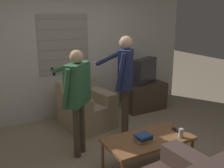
# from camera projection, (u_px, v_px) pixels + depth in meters

# --- Properties ---
(ground_plane) EXTENTS (16.00, 16.00, 0.00)m
(ground_plane) POSITION_uv_depth(u_px,v_px,m) (125.00, 159.00, 3.84)
(ground_plane) COLOR gray
(wall_back) EXTENTS (5.20, 0.08, 2.55)m
(wall_back) POSITION_uv_depth(u_px,v_px,m) (73.00, 53.00, 5.20)
(wall_back) COLOR silver
(wall_back) RESTS_ON ground_plane
(armchair_beige) EXTENTS (0.93, 1.02, 0.84)m
(armchair_beige) POSITION_uv_depth(u_px,v_px,m) (86.00, 108.00, 4.88)
(armchair_beige) COLOR tan
(armchair_beige) RESTS_ON ground_plane
(coffee_table) EXTENTS (1.20, 0.60, 0.45)m
(coffee_table) POSITION_uv_depth(u_px,v_px,m) (148.00, 140.00, 3.53)
(coffee_table) COLOR brown
(coffee_table) RESTS_ON ground_plane
(tv_stand) EXTENTS (0.91, 0.51, 0.59)m
(tv_stand) POSITION_uv_depth(u_px,v_px,m) (144.00, 96.00, 5.72)
(tv_stand) COLOR #4C3D2D
(tv_stand) RESTS_ON ground_plane
(tv) EXTENTS (0.68, 0.45, 0.54)m
(tv) POSITION_uv_depth(u_px,v_px,m) (145.00, 71.00, 5.57)
(tv) COLOR #2D2D33
(tv) RESTS_ON tv_stand
(person_left_standing) EXTENTS (0.53, 0.83, 1.59)m
(person_left_standing) POSITION_uv_depth(u_px,v_px,m) (77.00, 91.00, 3.71)
(person_left_standing) COLOR #4C4233
(person_left_standing) RESTS_ON ground_plane
(person_right_standing) EXTENTS (0.53, 0.77, 1.72)m
(person_right_standing) POSITION_uv_depth(u_px,v_px,m) (125.00, 75.00, 4.26)
(person_right_standing) COLOR #4C4233
(person_right_standing) RESTS_ON ground_plane
(book_stack) EXTENTS (0.26, 0.21, 0.09)m
(book_stack) POSITION_uv_depth(u_px,v_px,m) (144.00, 137.00, 3.44)
(book_stack) COLOR beige
(book_stack) RESTS_ON coffee_table
(soda_can) EXTENTS (0.07, 0.07, 0.13)m
(soda_can) POSITION_uv_depth(u_px,v_px,m) (181.00, 133.00, 3.52)
(soda_can) COLOR silver
(soda_can) RESTS_ON coffee_table
(spare_remote) EXTENTS (0.06, 0.13, 0.02)m
(spare_remote) POSITION_uv_depth(u_px,v_px,m) (176.00, 130.00, 3.73)
(spare_remote) COLOR black
(spare_remote) RESTS_ON coffee_table
(floor_fan) EXTENTS (0.31, 0.20, 0.40)m
(floor_fan) POSITION_uv_depth(u_px,v_px,m) (114.00, 109.00, 5.25)
(floor_fan) COLOR #A8A8AD
(floor_fan) RESTS_ON ground_plane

